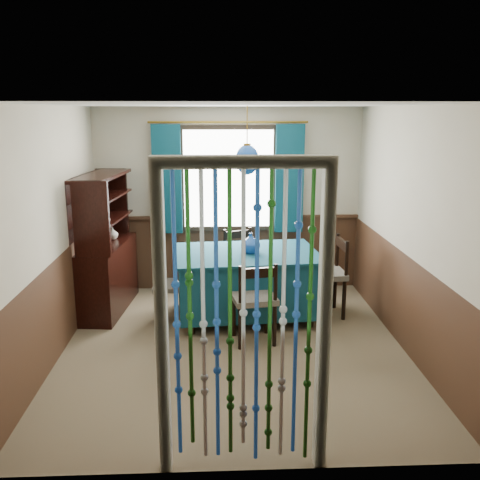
{
  "coord_description": "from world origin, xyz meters",
  "views": [
    {
      "loc": [
        -0.17,
        -5.24,
        2.45
      ],
      "look_at": [
        0.09,
        0.58,
        1.03
      ],
      "focal_mm": 40.0,
      "sensor_mm": 36.0,
      "label": 1
    }
  ],
  "objects_px": {
    "dining_table": "(247,280)",
    "pendant_lamp": "(247,160)",
    "bowl_shelf": "(103,221)",
    "vase_table": "(251,244)",
    "chair_left": "(168,286)",
    "chair_near": "(255,300)",
    "chair_far": "(242,262)",
    "vase_sideboard": "(112,233)",
    "chair_right": "(328,274)",
    "sideboard": "(105,264)"
  },
  "relations": [
    {
      "from": "vase_sideboard",
      "to": "chair_near",
      "type": "bearing_deg",
      "value": -37.29
    },
    {
      "from": "sideboard",
      "to": "vase_sideboard",
      "type": "bearing_deg",
      "value": 81.43
    },
    {
      "from": "chair_near",
      "to": "bowl_shelf",
      "type": "relative_size",
      "value": 4.71
    },
    {
      "from": "dining_table",
      "to": "vase_table",
      "type": "bearing_deg",
      "value": -33.04
    },
    {
      "from": "chair_far",
      "to": "vase_table",
      "type": "relative_size",
      "value": 4.16
    },
    {
      "from": "chair_far",
      "to": "sideboard",
      "type": "height_order",
      "value": "sideboard"
    },
    {
      "from": "chair_near",
      "to": "chair_far",
      "type": "height_order",
      "value": "chair_near"
    },
    {
      "from": "chair_right",
      "to": "sideboard",
      "type": "height_order",
      "value": "sideboard"
    },
    {
      "from": "chair_far",
      "to": "vase_sideboard",
      "type": "height_order",
      "value": "vase_sideboard"
    },
    {
      "from": "vase_sideboard",
      "to": "vase_table",
      "type": "bearing_deg",
      "value": -19.05
    },
    {
      "from": "chair_right",
      "to": "bowl_shelf",
      "type": "relative_size",
      "value": 5.01
    },
    {
      "from": "chair_near",
      "to": "sideboard",
      "type": "bearing_deg",
      "value": 139.85
    },
    {
      "from": "chair_near",
      "to": "vase_sideboard",
      "type": "relative_size",
      "value": 5.45
    },
    {
      "from": "chair_far",
      "to": "pendant_lamp",
      "type": "xyz_separation_m",
      "value": [
        0.02,
        -0.75,
        1.42
      ]
    },
    {
      "from": "chair_near",
      "to": "chair_left",
      "type": "relative_size",
      "value": 1.1
    },
    {
      "from": "chair_far",
      "to": "chair_left",
      "type": "distance_m",
      "value": 1.26
    },
    {
      "from": "chair_near",
      "to": "pendant_lamp",
      "type": "distance_m",
      "value": 1.6
    },
    {
      "from": "chair_far",
      "to": "chair_left",
      "type": "relative_size",
      "value": 1.09
    },
    {
      "from": "chair_far",
      "to": "pendant_lamp",
      "type": "height_order",
      "value": "pendant_lamp"
    },
    {
      "from": "pendant_lamp",
      "to": "vase_sideboard",
      "type": "bearing_deg",
      "value": 161.21
    },
    {
      "from": "chair_left",
      "to": "vase_sideboard",
      "type": "xyz_separation_m",
      "value": [
        -0.75,
        0.69,
        0.49
      ]
    },
    {
      "from": "dining_table",
      "to": "chair_right",
      "type": "height_order",
      "value": "chair_right"
    },
    {
      "from": "chair_far",
      "to": "chair_left",
      "type": "xyz_separation_m",
      "value": [
        -0.91,
        -0.86,
        -0.04
      ]
    },
    {
      "from": "sideboard",
      "to": "bowl_shelf",
      "type": "xyz_separation_m",
      "value": [
        0.06,
        -0.28,
        0.6
      ]
    },
    {
      "from": "dining_table",
      "to": "bowl_shelf",
      "type": "relative_size",
      "value": 9.15
    },
    {
      "from": "vase_table",
      "to": "sideboard",
      "type": "bearing_deg",
      "value": 168.66
    },
    {
      "from": "vase_table",
      "to": "bowl_shelf",
      "type": "bearing_deg",
      "value": 177.29
    },
    {
      "from": "sideboard",
      "to": "chair_right",
      "type": "bearing_deg",
      "value": -0.5
    },
    {
      "from": "vase_sideboard",
      "to": "pendant_lamp",
      "type": "bearing_deg",
      "value": -18.79
    },
    {
      "from": "chair_left",
      "to": "pendant_lamp",
      "type": "xyz_separation_m",
      "value": [
        0.93,
        0.11,
        1.46
      ]
    },
    {
      "from": "chair_far",
      "to": "vase_sideboard",
      "type": "distance_m",
      "value": 1.73
    },
    {
      "from": "chair_left",
      "to": "chair_right",
      "type": "height_order",
      "value": "chair_right"
    },
    {
      "from": "chair_near",
      "to": "vase_table",
      "type": "bearing_deg",
      "value": 80.69
    },
    {
      "from": "chair_far",
      "to": "vase_table",
      "type": "xyz_separation_m",
      "value": [
        0.06,
        -0.77,
        0.44
      ]
    },
    {
      "from": "chair_left",
      "to": "chair_far",
      "type": "bearing_deg",
      "value": 132.45
    },
    {
      "from": "dining_table",
      "to": "pendant_lamp",
      "type": "xyz_separation_m",
      "value": [
        -0.0,
        -0.0,
        1.44
      ]
    },
    {
      "from": "chair_left",
      "to": "pendant_lamp",
      "type": "height_order",
      "value": "pendant_lamp"
    },
    {
      "from": "chair_left",
      "to": "pendant_lamp",
      "type": "relative_size",
      "value": 1.08
    },
    {
      "from": "pendant_lamp",
      "to": "bowl_shelf",
      "type": "bearing_deg",
      "value": 178.02
    },
    {
      "from": "vase_table",
      "to": "bowl_shelf",
      "type": "relative_size",
      "value": 1.12
    },
    {
      "from": "sideboard",
      "to": "pendant_lamp",
      "type": "height_order",
      "value": "pendant_lamp"
    },
    {
      "from": "chair_right",
      "to": "vase_table",
      "type": "xyz_separation_m",
      "value": [
        -0.94,
        -0.07,
        0.41
      ]
    },
    {
      "from": "chair_right",
      "to": "dining_table",
      "type": "bearing_deg",
      "value": 89.44
    },
    {
      "from": "chair_near",
      "to": "pendant_lamp",
      "type": "bearing_deg",
      "value": 84.12
    },
    {
      "from": "chair_left",
      "to": "sideboard",
      "type": "relative_size",
      "value": 0.49
    },
    {
      "from": "bowl_shelf",
      "to": "vase_table",
      "type": "bearing_deg",
      "value": -2.71
    },
    {
      "from": "bowl_shelf",
      "to": "dining_table",
      "type": "bearing_deg",
      "value": -1.98
    },
    {
      "from": "chair_far",
      "to": "sideboard",
      "type": "bearing_deg",
      "value": -7.29
    },
    {
      "from": "chair_left",
      "to": "sideboard",
      "type": "height_order",
      "value": "sideboard"
    },
    {
      "from": "chair_left",
      "to": "pendant_lamp",
      "type": "bearing_deg",
      "value": 95.98
    }
  ]
}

